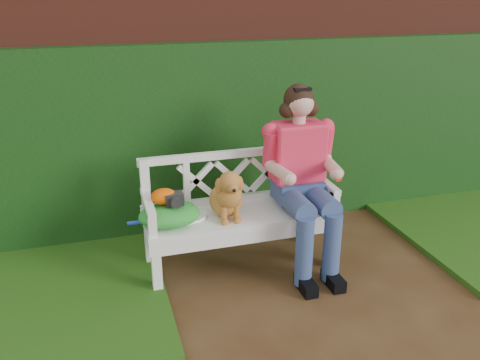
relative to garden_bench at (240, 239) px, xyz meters
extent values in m
plane|color=#3B210F|center=(0.45, -0.90, -0.24)|extent=(60.00, 60.00, 0.00)
cube|color=maroon|center=(0.45, 1.00, 0.86)|extent=(10.00, 0.30, 2.20)
cube|color=#184A11|center=(0.45, 0.78, 0.61)|extent=(10.00, 0.18, 1.70)
cube|color=black|center=(-0.52, -0.05, 0.44)|extent=(0.13, 0.10, 0.09)
ellipsoid|color=#E04F04|center=(-0.59, -0.02, 0.46)|extent=(0.23, 0.21, 0.12)
camera|label=1|loc=(-1.04, -3.47, 1.93)|focal=38.00mm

